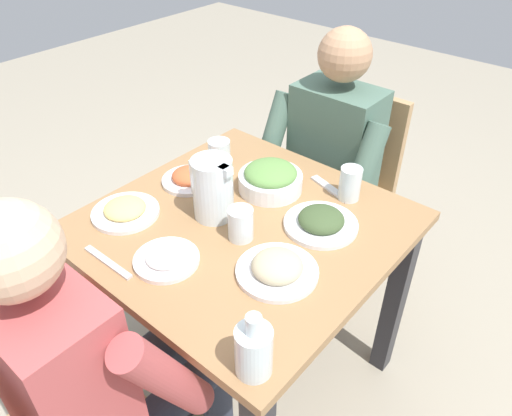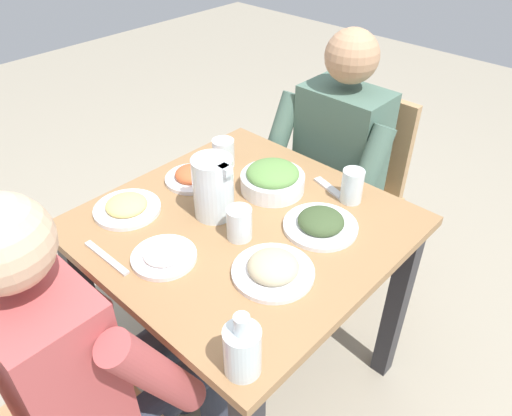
% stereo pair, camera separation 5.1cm
% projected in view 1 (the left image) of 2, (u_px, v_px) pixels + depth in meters
% --- Properties ---
extents(ground_plane, '(8.00, 8.00, 0.00)m').
position_uv_depth(ground_plane, '(246.00, 372.00, 1.87)').
color(ground_plane, '#9E937F').
extents(dining_table, '(0.85, 0.85, 0.74)m').
position_uv_depth(dining_table, '(244.00, 255.00, 1.51)').
color(dining_table, '#997047').
rests_on(dining_table, ground_plane).
extents(chair_near, '(0.40, 0.40, 0.86)m').
position_uv_depth(chair_near, '(344.00, 181.00, 2.08)').
color(chair_near, tan).
rests_on(chair_near, ground_plane).
extents(diner_near, '(0.48, 0.53, 1.15)m').
position_uv_depth(diner_near, '(320.00, 171.00, 1.87)').
color(diner_near, '#4C6B5B').
rests_on(diner_near, ground_plane).
extents(diner_far, '(0.48, 0.53, 1.15)m').
position_uv_depth(diner_far, '(100.00, 366.00, 1.16)').
color(diner_far, '#B24C4C').
rests_on(diner_far, ground_plane).
extents(water_pitcher, '(0.16, 0.12, 0.19)m').
position_uv_depth(water_pitcher, '(213.00, 188.00, 1.40)').
color(water_pitcher, silver).
rests_on(water_pitcher, dining_table).
extents(salad_bowl, '(0.21, 0.21, 0.09)m').
position_uv_depth(salad_bowl, '(270.00, 178.00, 1.54)').
color(salad_bowl, white).
rests_on(salad_bowl, dining_table).
extents(plate_dolmas, '(0.22, 0.22, 0.05)m').
position_uv_depth(plate_dolmas, '(321.00, 221.00, 1.40)').
color(plate_dolmas, white).
rests_on(plate_dolmas, dining_table).
extents(plate_beans, '(0.22, 0.22, 0.06)m').
position_uv_depth(plate_beans, '(277.00, 268.00, 1.24)').
color(plate_beans, white).
rests_on(plate_beans, dining_table).
extents(plate_fries, '(0.20, 0.20, 0.04)m').
position_uv_depth(plate_fries, '(125.00, 210.00, 1.45)').
color(plate_fries, white).
rests_on(plate_fries, dining_table).
extents(plate_rice_curry, '(0.18, 0.18, 0.05)m').
position_uv_depth(plate_rice_curry, '(189.00, 178.00, 1.59)').
color(plate_rice_curry, white).
rests_on(plate_rice_curry, dining_table).
extents(plate_yoghurt, '(0.18, 0.18, 0.04)m').
position_uv_depth(plate_yoghurt, '(166.00, 258.00, 1.28)').
color(plate_yoghurt, white).
rests_on(plate_yoghurt, dining_table).
extents(water_glass_near_right, '(0.07, 0.07, 0.10)m').
position_uv_depth(water_glass_near_right, '(241.00, 224.00, 1.34)').
color(water_glass_near_right, silver).
rests_on(water_glass_near_right, dining_table).
extents(water_glass_center, '(0.07, 0.07, 0.11)m').
position_uv_depth(water_glass_center, '(350.00, 184.00, 1.50)').
color(water_glass_center, silver).
rests_on(water_glass_center, dining_table).
extents(water_glass_by_pitcher, '(0.08, 0.08, 0.10)m').
position_uv_depth(water_glass_by_pitcher, '(219.00, 154.00, 1.66)').
color(water_glass_by_pitcher, silver).
rests_on(water_glass_by_pitcher, dining_table).
extents(oil_carafe, '(0.08, 0.08, 0.16)m').
position_uv_depth(oil_carafe, '(254.00, 352.00, 0.99)').
color(oil_carafe, silver).
rests_on(oil_carafe, dining_table).
extents(fork_near, '(0.17, 0.07, 0.01)m').
position_uv_depth(fork_near, '(330.00, 189.00, 1.56)').
color(fork_near, silver).
rests_on(fork_near, dining_table).
extents(knife_near, '(0.19, 0.02, 0.01)m').
position_uv_depth(knife_near, '(108.00, 262.00, 1.28)').
color(knife_near, silver).
rests_on(knife_near, dining_table).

